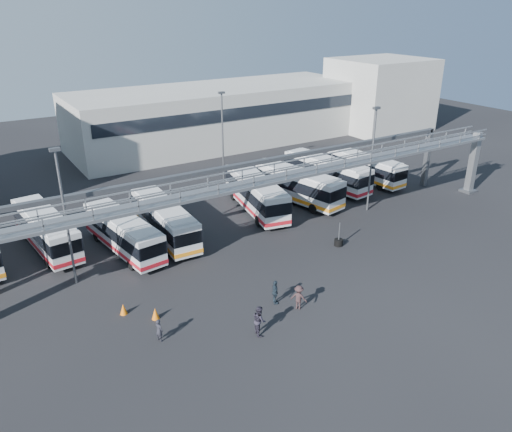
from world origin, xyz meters
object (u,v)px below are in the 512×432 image
light_pole_back (223,133)px  cone_right (123,309)px  bus_2 (123,232)px  light_pole_left (65,211)px  light_pole_mid (372,154)px  bus_8 (365,167)px  bus_5 (256,193)px  tire_stack (339,242)px  pedestrian_b (259,320)px  cone_left (155,313)px  pedestrian_c (299,297)px  pedestrian_d (275,292)px  bus_6 (295,184)px  bus_7 (327,172)px  pedestrian_a (159,330)px  bus_3 (164,219)px  bus_1 (46,229)px

light_pole_back → cone_right: (-18.33, -19.77, -5.35)m
light_pole_back → bus_2: size_ratio=0.98×
light_pole_left → light_pole_mid: (28.00, -1.00, 0.00)m
bus_8 → bus_2: bearing=-179.9°
bus_5 → tire_stack: 10.59m
pedestrian_b → cone_left: pedestrian_b is taller
pedestrian_b → bus_8: bearing=-41.5°
pedestrian_c → pedestrian_d: (-1.00, 1.35, 0.01)m
bus_6 → bus_7: (5.38, 1.44, -0.02)m
pedestrian_a → bus_6: bearing=-76.5°
pedestrian_c → cone_right: size_ratio=2.28×
tire_stack → light_pole_left: bearing=164.7°
bus_3 → bus_5: 10.08m
light_pole_mid → cone_right: bearing=-169.7°
bus_1 → light_pole_left: bearing=-91.8°
bus_7 → pedestrian_c: bearing=-141.3°
cone_left → tire_stack: size_ratio=0.38×
bus_5 → cone_left: (-15.30, -12.15, -1.48)m
bus_2 → bus_6: 18.68m
cone_left → tire_stack: (17.12, 1.83, -0.04)m
light_pole_back → bus_7: (8.69, -7.73, -3.88)m
bus_2 → bus_5: (13.84, 1.69, 0.17)m
bus_5 → tire_stack: bus_5 is taller
pedestrian_d → tire_stack: tire_stack is taller
light_pole_back → pedestrian_a: (-17.38, -23.69, -4.97)m
pedestrian_c → light_pole_back: bearing=-55.8°
bus_7 → cone_left: size_ratio=14.17×
bus_5 → pedestrian_b: 20.01m
light_pole_back → bus_6: light_pole_back is taller
bus_3 → bus_6: bus_6 is taller
bus_3 → cone_right: bearing=-124.3°
light_pole_left → bus_7: (28.69, 6.27, -3.88)m
cone_right → bus_8: bearing=19.5°
light_pole_mid → bus_8: (5.86, 6.65, -4.04)m
bus_7 → tire_stack: (-8.31, -11.83, -1.49)m
bus_1 → bus_5: bearing=-12.9°
bus_3 → pedestrian_c: bus_3 is taller
bus_2 → bus_6: bearing=-2.1°
bus_7 → pedestrian_a: 30.59m
pedestrian_a → pedestrian_c: (9.24, -1.68, 0.11)m
bus_2 → pedestrian_c: (7.14, -14.45, -0.85)m
pedestrian_a → light_pole_mid: bearing=-92.6°
light_pole_mid → tire_stack: size_ratio=4.82×
bus_2 → cone_left: size_ratio=13.12×
bus_1 → bus_8: size_ratio=1.06×
bus_5 → cone_right: size_ratio=15.09×
bus_7 → pedestrian_c: bus_7 is taller
light_pole_left → pedestrian_a: bearing=-74.9°
light_pole_mid → bus_8: bearing=48.6°
pedestrian_a → tire_stack: 18.24m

